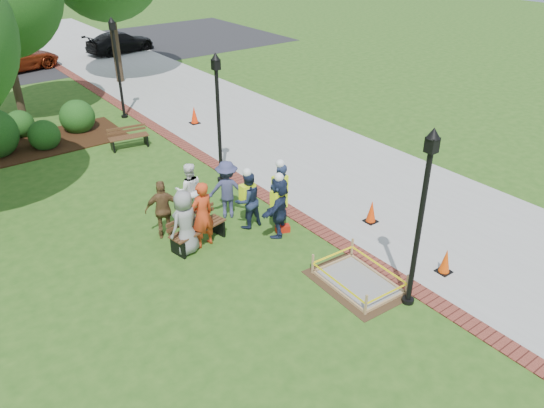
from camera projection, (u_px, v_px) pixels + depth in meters
ground at (285, 261)px, 13.66m from camera, size 100.00×100.00×0.00m
sidewalk at (233, 118)px, 23.31m from camera, size 6.00×60.00×0.02m
brick_edging at (166, 134)px, 21.58m from camera, size 0.50×60.00×0.03m
mulch_bed at (31, 146)px, 20.47m from camera, size 7.00×3.00×0.05m
parking_lot at (13, 61)px, 32.56m from camera, size 36.00×12.00×0.01m
wet_concrete_pad at (358, 275)px, 12.74m from camera, size 1.81×2.38×0.55m
bench_near at (198, 235)px, 14.25m from camera, size 1.71×0.85×0.88m
bench_far at (129, 142)px, 20.22m from camera, size 1.54×0.71×0.80m
cone_front at (445, 262)px, 13.08m from camera, size 0.35×0.35×0.68m
cone_back at (371, 212)px, 15.25m from camera, size 0.35×0.35×0.70m
cone_far at (194, 115)px, 22.53m from camera, size 0.39×0.39×0.76m
toolbox at (283, 229)px, 14.91m from camera, size 0.45×0.35×0.20m
lamp_near at (422, 208)px, 11.04m from camera, size 0.28×0.28×4.26m
lamp_mid at (218, 110)px, 16.64m from camera, size 0.28×0.28×4.26m
lamp_far at (117, 61)px, 22.24m from camera, size 0.28×0.28×4.26m
shrub_c at (47, 148)px, 20.35m from camera, size 1.18×1.18×1.18m
shrub_d at (80, 131)px, 21.95m from camera, size 1.41×1.41×1.41m
shrub_e at (22, 136)px, 21.46m from camera, size 1.14×1.14×1.14m
casual_person_a at (185, 223)px, 13.64m from camera, size 0.65×0.52×1.78m
casual_person_b at (202, 215)px, 13.89m from camera, size 0.64×0.45×1.88m
casual_person_c at (189, 190)px, 15.38m from camera, size 0.62×0.51×1.66m
casual_person_d at (164, 210)px, 14.33m from camera, size 0.64×0.54×1.70m
casual_person_e at (227, 190)px, 15.31m from camera, size 0.67×0.61×1.75m
hivis_worker_a at (279, 204)px, 14.41m from camera, size 0.66×0.61×1.88m
hivis_worker_b at (280, 190)px, 15.17m from camera, size 0.65×0.54×1.88m
hivis_worker_c at (248, 198)px, 14.78m from camera, size 0.54×0.36×1.82m
parked_car_c at (17, 71)px, 30.43m from camera, size 2.83×4.79×1.46m
parked_car_d at (122, 52)px, 34.55m from camera, size 2.69×4.64×1.42m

